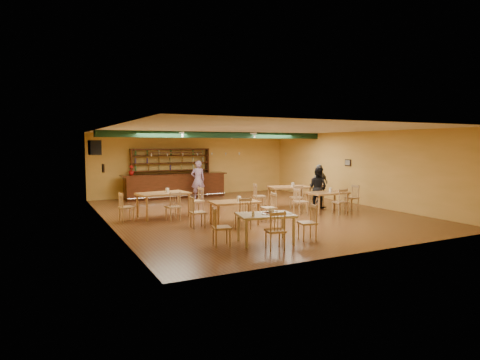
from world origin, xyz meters
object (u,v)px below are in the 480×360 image
bar_counter (175,186)px  near_table (266,228)px  dining_table_b (289,196)px  dining_table_c (234,213)px  dining_table_a (163,205)px  patron_bar (198,180)px  patron_right_a (318,188)px  dining_table_d (327,202)px

bar_counter → near_table: bar_counter is taller
dining_table_b → dining_table_c: bearing=-134.9°
dining_table_a → dining_table_c: size_ratio=1.15×
dining_table_c → patron_bar: size_ratio=0.83×
dining_table_c → patron_right_a: 4.67m
bar_counter → patron_right_a: (4.09, -5.32, 0.23)m
dining_table_d → patron_bar: (-2.98, 5.44, 0.51)m
dining_table_c → near_table: near_table is taller
dining_table_b → near_table: size_ratio=1.17×
dining_table_a → near_table: 4.90m
bar_counter → dining_table_b: bearing=-54.0°
dining_table_a → dining_table_b: dining_table_a is taller
bar_counter → dining_table_b: bar_counter is taller
patron_bar → patron_right_a: (3.28, -4.50, -0.08)m
dining_table_a → patron_right_a: size_ratio=1.06×
near_table → dining_table_d: bearing=46.4°
dining_table_a → dining_table_b: bearing=-7.1°
dining_table_c → dining_table_d: size_ratio=1.00×
bar_counter → dining_table_d: (3.79, -6.27, -0.20)m
dining_table_b → patron_right_a: bearing=-33.2°
bar_counter → dining_table_d: bar_counter is taller
bar_counter → near_table: bearing=-93.8°
dining_table_a → near_table: bearing=-83.1°
patron_right_a → bar_counter: bearing=18.1°
near_table → patron_right_a: bearing=52.0°
dining_table_b → patron_bar: size_ratio=0.92×
dining_table_b → patron_right_a: (0.80, -0.80, 0.39)m
dining_table_a → dining_table_d: bearing=-24.3°
dining_table_a → dining_table_d: dining_table_a is taller
dining_table_a → bar_counter: bearing=59.7°
dining_table_d → dining_table_c: bearing=-171.7°
dining_table_d → near_table: bearing=-145.3°
dining_table_b → near_table: (-3.91, -4.82, -0.03)m
bar_counter → dining_table_b: 5.59m
dining_table_c → dining_table_d: (4.09, 0.61, -0.00)m
bar_counter → dining_table_d: bearing=-58.8°
dining_table_a → patron_right_a: 6.03m
patron_bar → patron_right_a: 5.57m
dining_table_a → dining_table_b: (5.18, 0.09, -0.02)m
dining_table_b → dining_table_c: 4.29m
patron_bar → near_table: bearing=86.5°
bar_counter → dining_table_c: size_ratio=3.34×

